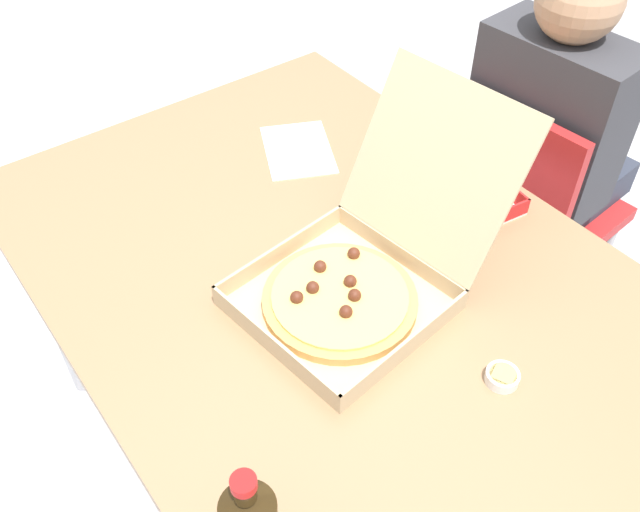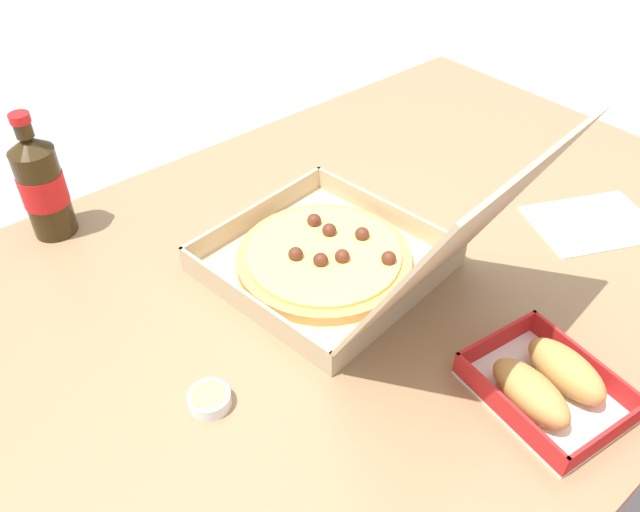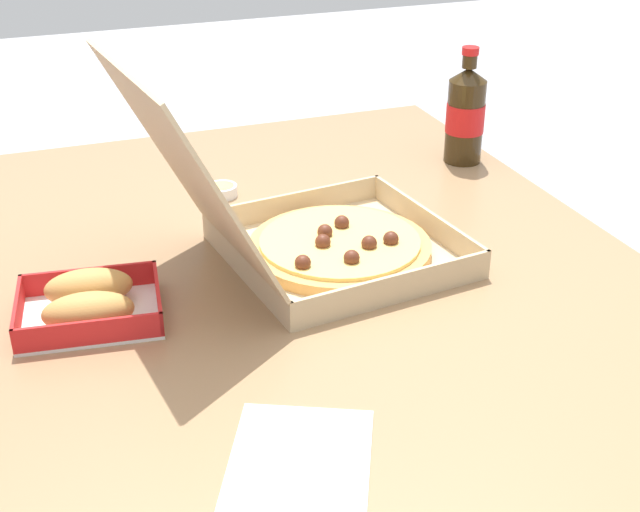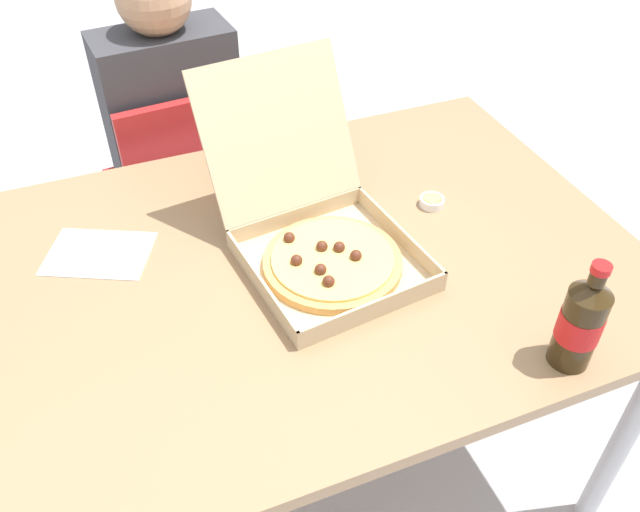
# 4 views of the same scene
# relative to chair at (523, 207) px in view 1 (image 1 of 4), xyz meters

# --- Properties ---
(ground_plane) EXTENTS (10.00, 10.00, 0.00)m
(ground_plane) POSITION_rel_chair_xyz_m (0.09, -0.72, -0.48)
(ground_plane) COLOR #B2B2B7
(dining_table) EXTENTS (1.43, 0.97, 0.75)m
(dining_table) POSITION_rel_chair_xyz_m (0.09, -0.72, 0.20)
(dining_table) COLOR #997551
(dining_table) RESTS_ON ground_plane
(chair) EXTENTS (0.43, 0.43, 0.83)m
(chair) POSITION_rel_chair_xyz_m (0.00, 0.00, 0.00)
(chair) COLOR red
(chair) RESTS_ON ground_plane
(diner_person) EXTENTS (0.37, 0.43, 1.15)m
(diner_person) POSITION_rel_chair_xyz_m (-0.00, 0.06, 0.21)
(diner_person) COLOR #333847
(diner_person) RESTS_ON ground_plane
(pizza_box_open) EXTENTS (0.38, 0.51, 0.34)m
(pizza_box_open) POSITION_rel_chair_xyz_m (0.16, -0.72, 0.32)
(pizza_box_open) COLOR tan
(pizza_box_open) RESTS_ON dining_table
(bread_side_box) EXTENTS (0.17, 0.21, 0.06)m
(bread_side_box) POSITION_rel_chair_xyz_m (0.11, -0.38, 0.29)
(bread_side_box) COLOR white
(bread_side_box) RESTS_ON dining_table
(paper_menu) EXTENTS (0.25, 0.23, 0.00)m
(paper_menu) POSITION_rel_chair_xyz_m (-0.27, -0.55, 0.27)
(paper_menu) COLOR white
(paper_menu) RESTS_ON dining_table
(dipping_sauce_cup) EXTENTS (0.06, 0.06, 0.02)m
(dipping_sauce_cup) POSITION_rel_chair_xyz_m (0.45, -0.66, 0.28)
(dipping_sauce_cup) COLOR white
(dipping_sauce_cup) RESTS_ON dining_table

